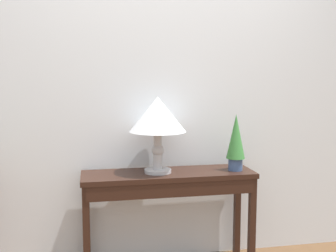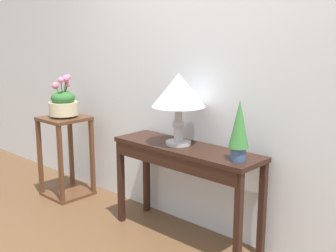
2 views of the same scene
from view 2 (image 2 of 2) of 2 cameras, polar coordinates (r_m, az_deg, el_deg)
The scene contains 6 objects.
back_wall_with_art at distance 3.31m, azimuth 5.69°, elevation 9.49°, with size 9.00×0.10×2.80m.
console_table at distance 3.23m, azimuth 2.10°, elevation -4.67°, with size 1.22×0.36×0.73m.
table_lamp at distance 3.18m, azimuth 1.41°, elevation 4.42°, with size 0.40×0.40×0.54m.
potted_plant_on_console at distance 2.84m, azimuth 9.37°, elevation -0.28°, with size 0.13×0.13×0.41m.
pedestal_stand_left at distance 4.27m, azimuth -13.28°, elevation -3.94°, with size 0.40×0.40×0.77m.
planter_bowl_wide at distance 4.15m, azimuth -13.64°, elevation 2.96°, with size 0.27×0.27×0.40m.
Camera 2 is at (2.01, -1.31, 1.57)m, focal length 46.23 mm.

